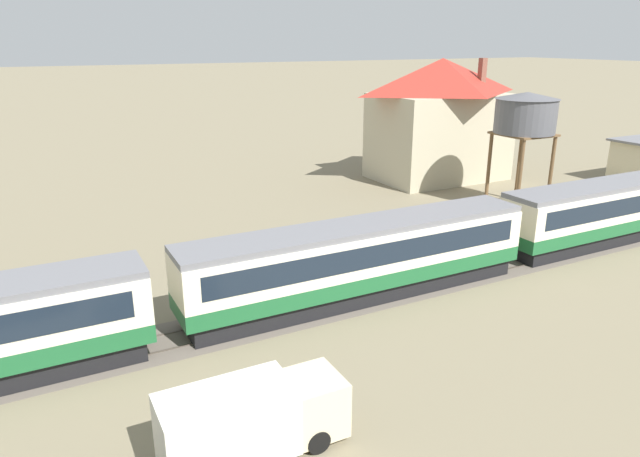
# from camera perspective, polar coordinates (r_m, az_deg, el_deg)

# --- Properties ---
(passenger_train) EXTENTS (98.52, 2.99, 3.98)m
(passenger_train) POSITION_cam_1_polar(r_m,az_deg,el_deg) (28.84, 4.55, -2.78)
(passenger_train) COLOR #1E6033
(passenger_train) RESTS_ON ground_plane
(railway_track) EXTENTS (152.21, 3.60, 0.04)m
(railway_track) POSITION_cam_1_polar(r_m,az_deg,el_deg) (26.33, -15.10, -10.87)
(railway_track) COLOR #665B51
(railway_track) RESTS_ON ground_plane
(station_house_red_roof) EXTENTS (12.65, 8.45, 11.02)m
(station_house_red_roof) POSITION_cam_1_polar(r_m,az_deg,el_deg) (54.97, 11.86, 10.78)
(station_house_red_roof) COLOR #BCB293
(station_house_red_roof) RESTS_ON ground_plane
(water_tower) EXTENTS (4.74, 4.74, 8.89)m
(water_tower) POSITION_cam_1_polar(r_m,az_deg,el_deg) (46.32, 19.87, 10.65)
(water_tower) COLOR brown
(water_tower) RESTS_ON ground_plane
(delivery_truck_cream) EXTENTS (5.94, 2.05, 2.50)m
(delivery_truck_cream) POSITION_cam_1_polar(r_m,az_deg,el_deg) (18.93, -6.88, -18.43)
(delivery_truck_cream) COLOR beige
(delivery_truck_cream) RESTS_ON ground_plane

